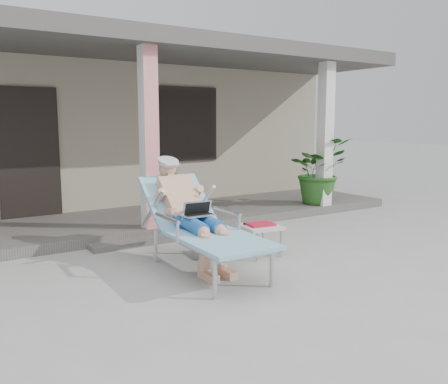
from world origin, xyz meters
TOP-DOWN VIEW (x-y plane):
  - ground at (0.00, 0.00)m, footprint 60.00×60.00m
  - house at (0.00, 6.50)m, footprint 10.40×5.40m
  - porch_deck at (0.00, 3.00)m, footprint 10.00×2.00m
  - porch_overhang at (0.00, 2.95)m, footprint 10.00×2.30m
  - porch_step at (0.00, 1.85)m, footprint 2.00×0.30m
  - lounger at (-0.15, 0.55)m, footprint 0.84×2.11m
  - side_table at (0.77, 0.51)m, footprint 0.53×0.53m
  - potted_palm at (3.56, 2.36)m, footprint 1.21×1.08m

SIDE VIEW (x-z plane):
  - ground at x=0.00m, z-range 0.00..0.00m
  - porch_step at x=0.00m, z-range 0.00..0.07m
  - porch_deck at x=0.00m, z-range 0.00..0.15m
  - side_table at x=0.77m, z-range 0.14..0.57m
  - potted_palm at x=3.56m, z-range 0.15..1.40m
  - lounger at x=-0.15m, z-range 0.16..1.51m
  - house at x=0.00m, z-range 0.02..3.32m
  - porch_overhang at x=0.00m, z-range 1.36..4.21m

